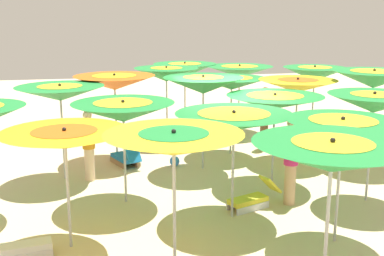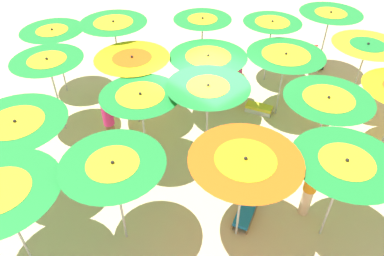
# 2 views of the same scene
# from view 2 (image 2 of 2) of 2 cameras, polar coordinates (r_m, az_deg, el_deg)

# --- Properties ---
(ground) EXTENTS (39.58, 39.58, 0.04)m
(ground) POSITION_cam_2_polar(r_m,az_deg,el_deg) (10.85, 2.87, -1.62)
(ground) COLOR beige
(beach_umbrella_0) EXTENTS (2.20, 2.20, 2.31)m
(beach_umbrella_0) POSITION_cam_2_polar(r_m,az_deg,el_deg) (7.37, -27.67, -9.73)
(beach_umbrella_0) COLOR #B2B2B7
(beach_umbrella_0) RESTS_ON ground
(beach_umbrella_1) EXTENTS (2.01, 2.01, 2.37)m
(beach_umbrella_1) POSITION_cam_2_polar(r_m,az_deg,el_deg) (7.06, -12.10, -6.60)
(beach_umbrella_1) COLOR #B2B2B7
(beach_umbrella_1) RESTS_ON ground
(beach_umbrella_2) EXTENTS (2.18, 2.18, 2.40)m
(beach_umbrella_2) POSITION_cam_2_polar(r_m,az_deg,el_deg) (7.00, 8.24, -5.96)
(beach_umbrella_2) COLOR #B2B2B7
(beach_umbrella_2) RESTS_ON ground
(beach_umbrella_3) EXTENTS (2.08, 2.08, 2.35)m
(beach_umbrella_3) POSITION_cam_2_polar(r_m,az_deg,el_deg) (7.53, 22.75, -5.73)
(beach_umbrella_3) COLOR #B2B2B7
(beach_umbrella_3) RESTS_ON ground
(beach_umbrella_5) EXTENTS (2.23, 2.23, 2.30)m
(beach_umbrella_5) POSITION_cam_2_polar(r_m,az_deg,el_deg) (8.77, -25.64, -0.03)
(beach_umbrella_5) COLOR #B2B2B7
(beach_umbrella_5) RESTS_ON ground
(beach_umbrella_6) EXTENTS (1.96, 1.96, 2.27)m
(beach_umbrella_6) POSITION_cam_2_polar(r_m,az_deg,el_deg) (8.88, -8.02, 4.33)
(beach_umbrella_6) COLOR #B2B2B7
(beach_umbrella_6) RESTS_ON ground
(beach_umbrella_7) EXTENTS (2.02, 2.02, 2.46)m
(beach_umbrella_7) POSITION_cam_2_polar(r_m,az_deg,el_deg) (8.78, 2.51, 5.46)
(beach_umbrella_7) COLOR #B2B2B7
(beach_umbrella_7) RESTS_ON ground
(beach_umbrella_8) EXTENTS (2.14, 2.14, 2.23)m
(beach_umbrella_8) POSITION_cam_2_polar(r_m,az_deg,el_deg) (9.34, 20.34, 3.43)
(beach_umbrella_8) COLOR #B2B2B7
(beach_umbrella_8) RESTS_ON ground
(beach_umbrella_10) EXTENTS (1.94, 1.94, 2.40)m
(beach_umbrella_10) POSITION_cam_2_polar(r_m,az_deg,el_deg) (10.70, -21.51, 8.97)
(beach_umbrella_10) COLOR #B2B2B7
(beach_umbrella_10) RESTS_ON ground
(beach_umbrella_11) EXTENTS (2.09, 2.09, 2.29)m
(beach_umbrella_11) POSITION_cam_2_polar(r_m,az_deg,el_deg) (10.42, -9.29, 10.03)
(beach_umbrella_11) COLOR #B2B2B7
(beach_umbrella_11) RESTS_ON ground
(beach_umbrella_12) EXTENTS (2.24, 2.24, 2.19)m
(beach_umbrella_12) POSITION_cam_2_polar(r_m,az_deg,el_deg) (10.59, 2.52, 10.45)
(beach_umbrella_12) COLOR #B2B2B7
(beach_umbrella_12) RESTS_ON ground
(beach_umbrella_13) EXTENTS (2.26, 2.26, 2.17)m
(beach_umbrella_13) POSITION_cam_2_polar(r_m,az_deg,el_deg) (11.05, 14.36, 10.37)
(beach_umbrella_13) COLOR #B2B2B7
(beach_umbrella_13) RESTS_ON ground
(beach_umbrella_14) EXTENTS (2.07, 2.07, 2.32)m
(beach_umbrella_14) POSITION_cam_2_polar(r_m,az_deg,el_deg) (12.07, 25.62, 11.01)
(beach_umbrella_14) COLOR #B2B2B7
(beach_umbrella_14) RESTS_ON ground
(beach_umbrella_15) EXTENTS (1.97, 1.97, 2.31)m
(beach_umbrella_15) POSITION_cam_2_polar(r_m,az_deg,el_deg) (12.62, -20.88, 13.40)
(beach_umbrella_15) COLOR #B2B2B7
(beach_umbrella_15) RESTS_ON ground
(beach_umbrella_16) EXTENTS (2.10, 2.10, 2.56)m
(beach_umbrella_16) POSITION_cam_2_polar(r_m,az_deg,el_deg) (12.02, -12.08, 14.96)
(beach_umbrella_16) COLOR #B2B2B7
(beach_umbrella_16) RESTS_ON ground
(beach_umbrella_17) EXTENTS (1.91, 1.91, 2.39)m
(beach_umbrella_17) POSITION_cam_2_polar(r_m,az_deg,el_deg) (12.45, 1.64, 15.92)
(beach_umbrella_17) COLOR #B2B2B7
(beach_umbrella_17) RESTS_ON ground
(beach_umbrella_18) EXTENTS (1.93, 1.93, 2.27)m
(beach_umbrella_18) POSITION_cam_2_polar(r_m,az_deg,el_deg) (12.78, 12.37, 15.24)
(beach_umbrella_18) COLOR #B2B2B7
(beach_umbrella_18) RESTS_ON ground
(beach_umbrella_19) EXTENTS (2.09, 2.09, 2.40)m
(beach_umbrella_19) POSITION_cam_2_polar(r_m,az_deg,el_deg) (13.70, 20.71, 15.76)
(beach_umbrella_19) COLOR #B2B2B7
(beach_umbrella_19) RESTS_ON ground
(lounger_0) EXTENTS (0.79, 1.27, 0.61)m
(lounger_0) POSITION_cam_2_polar(r_m,az_deg,el_deg) (11.93, 9.94, 3.49)
(lounger_0) COLOR silver
(lounger_0) RESTS_ON ground
(lounger_2) EXTENTS (1.26, 0.80, 0.66)m
(lounger_2) POSITION_cam_2_polar(r_m,az_deg,el_deg) (8.84, 8.60, -12.28)
(lounger_2) COLOR olive
(lounger_2) RESTS_ON ground
(lounger_3) EXTENTS (1.21, 1.27, 0.57)m
(lounger_3) POSITION_cam_2_polar(r_m,az_deg,el_deg) (15.22, 18.67, 10.33)
(lounger_3) COLOR #333338
(lounger_3) RESTS_ON ground
(beachgoer_0) EXTENTS (0.30, 0.30, 1.72)m
(beachgoer_0) POSITION_cam_2_polar(r_m,az_deg,el_deg) (8.67, 18.02, -8.70)
(beachgoer_0) COLOR beige
(beachgoer_0) RESTS_ON ground
(beachgoer_1) EXTENTS (0.30, 0.30, 1.88)m
(beachgoer_1) POSITION_cam_2_polar(r_m,az_deg,el_deg) (11.88, 7.06, 8.21)
(beachgoer_1) COLOR #D8A87F
(beachgoer_1) RESTS_ON ground
(beachgoer_2) EXTENTS (0.30, 0.30, 1.86)m
(beachgoer_2) POSITION_cam_2_polar(r_m,az_deg,el_deg) (10.14, -12.91, 1.21)
(beachgoer_2) COLOR brown
(beachgoer_2) RESTS_ON ground
(beach_ball) EXTENTS (0.27, 0.27, 0.27)m
(beach_ball) POSITION_cam_2_polar(r_m,az_deg,el_deg) (9.56, 3.74, -7.35)
(beach_ball) COLOR #337FE5
(beach_ball) RESTS_ON ground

